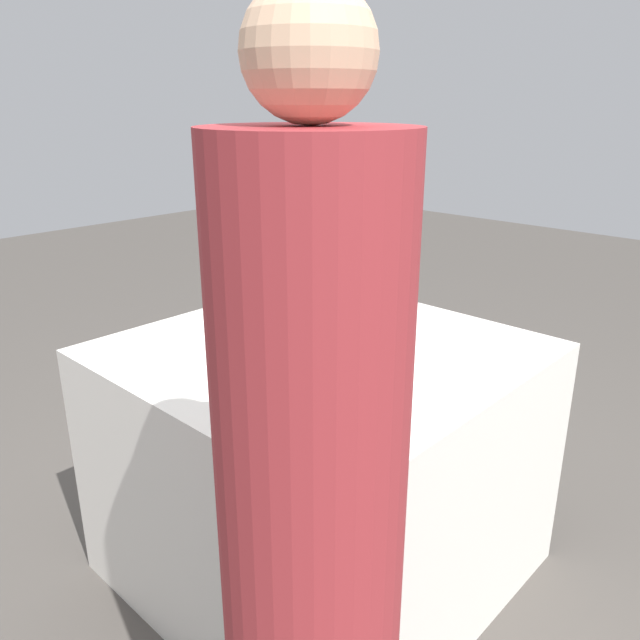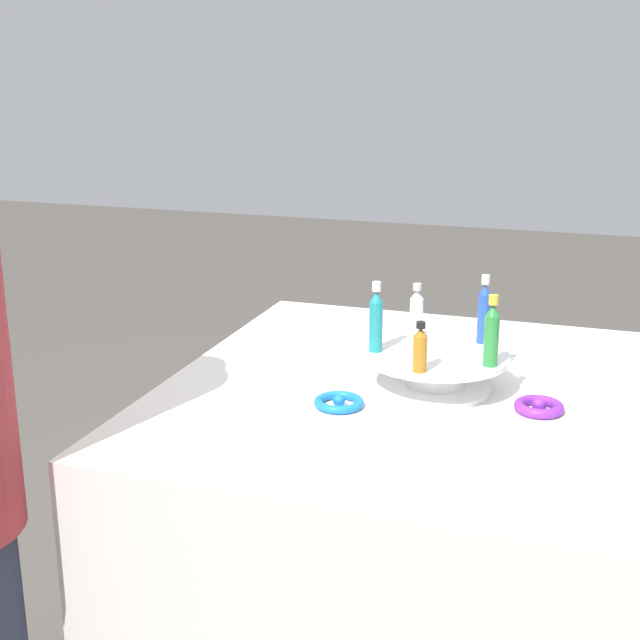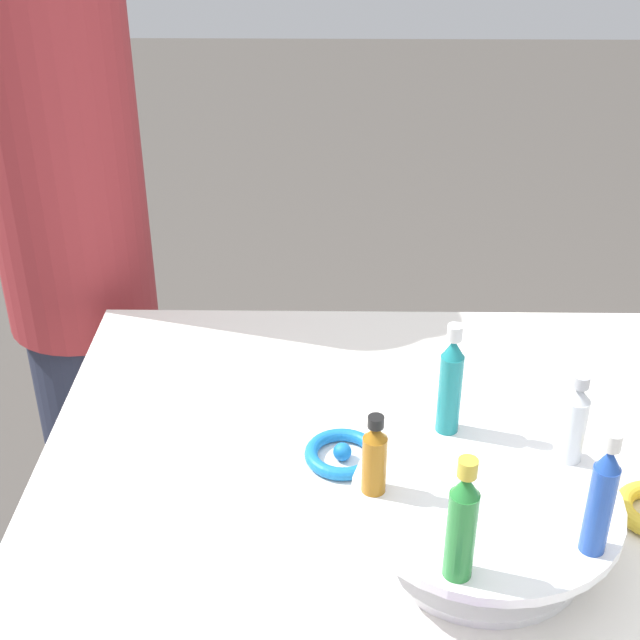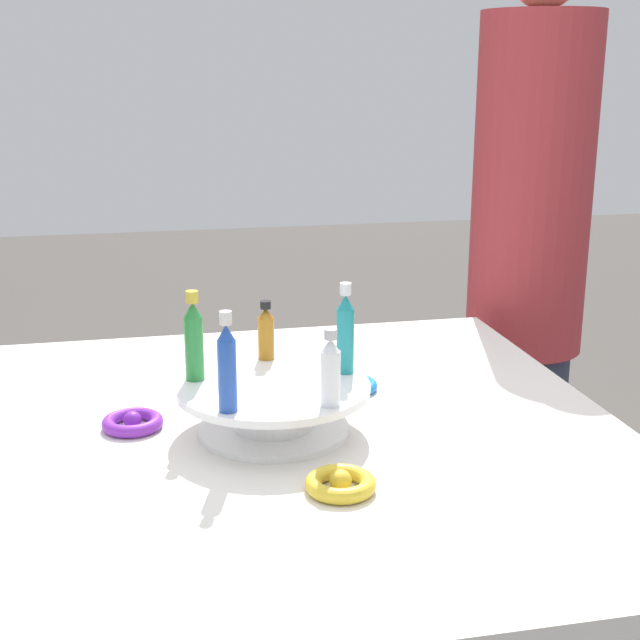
# 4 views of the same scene
# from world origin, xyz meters

# --- Properties ---
(display_stand) EXTENTS (0.29, 0.29, 0.08)m
(display_stand) POSITION_xyz_m (0.00, 0.00, 0.81)
(display_stand) COLOR white
(display_stand) RESTS_ON party_table
(bottle_clear) EXTENTS (0.03, 0.03, 0.11)m
(bottle_clear) POSITION_xyz_m (0.10, 0.06, 0.89)
(bottle_clear) COLOR silver
(bottle_clear) RESTS_ON display_stand
(bottle_teal) EXTENTS (0.03, 0.03, 0.14)m
(bottle_teal) POSITION_xyz_m (-0.03, 0.12, 0.91)
(bottle_teal) COLOR teal
(bottle_teal) RESTS_ON display_stand
(bottle_amber) EXTENTS (0.03, 0.03, 0.10)m
(bottle_amber) POSITION_xyz_m (-0.12, 0.01, 0.89)
(bottle_amber) COLOR #AD6B19
(bottle_amber) RESTS_ON display_stand
(bottle_green) EXTENTS (0.03, 0.03, 0.14)m
(bottle_green) POSITION_xyz_m (-0.04, -0.11, 0.90)
(bottle_green) COLOR #288438
(bottle_green) RESTS_ON display_stand
(bottle_blue) EXTENTS (0.03, 0.03, 0.14)m
(bottle_blue) POSITION_xyz_m (0.09, -0.08, 0.91)
(bottle_blue) COLOR #234CAD
(bottle_blue) RESTS_ON display_stand
(ribbon_bow_blue) EXTENTS (0.10, 0.10, 0.02)m
(ribbon_bow_blue) POSITION_xyz_m (-0.15, 0.16, 0.77)
(ribbon_bow_blue) COLOR blue
(ribbon_bow_blue) RESTS_ON party_table
(ribbon_bow_purple) EXTENTS (0.09, 0.09, 0.03)m
(ribbon_bow_purple) POSITION_xyz_m (-0.06, -0.21, 0.77)
(ribbon_bow_purple) COLOR purple
(ribbon_bow_purple) RESTS_ON party_table
(ribbon_bow_gold) EXTENTS (0.09, 0.09, 0.03)m
(ribbon_bow_gold) POSITION_xyz_m (0.21, 0.05, 0.78)
(ribbon_bow_gold) COLOR gold
(ribbon_bow_gold) RESTS_ON party_table
(person_figure) EXTENTS (0.27, 0.27, 1.57)m
(person_figure) POSITION_xyz_m (-0.62, 0.69, 0.79)
(person_figure) COLOR #282D42
(person_figure) RESTS_ON ground_plane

